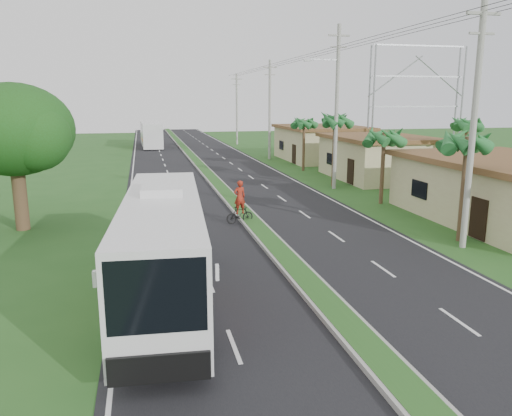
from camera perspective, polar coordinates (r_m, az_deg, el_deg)
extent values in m
plane|color=#26531E|center=(19.51, 5.02, -7.74)|extent=(180.00, 180.00, 0.00)
cube|color=black|center=(38.44, -4.10, 2.26)|extent=(14.00, 160.00, 0.02)
cube|color=gray|center=(38.43, -4.11, 2.39)|extent=(1.20, 160.00, 0.17)
cube|color=#26531E|center=(38.42, -4.11, 2.52)|extent=(0.95, 160.00, 0.02)
cube|color=silver|center=(38.03, -14.13, 1.80)|extent=(0.12, 160.00, 0.01)
cube|color=silver|center=(39.99, 5.43, 2.61)|extent=(0.12, 160.00, 0.01)
cube|color=tan|center=(31.03, 26.85, 1.54)|extent=(8.00, 12.00, 3.20)
cube|color=brown|center=(30.79, 27.16, 4.76)|extent=(8.60, 12.60, 0.32)
cube|color=tan|center=(44.36, 13.70, 5.45)|extent=(7.00, 10.00, 3.35)
cube|color=brown|center=(44.20, 13.82, 7.82)|extent=(7.60, 10.60, 0.32)
cube|color=tan|center=(57.16, 7.45, 7.22)|extent=(8.00, 11.00, 3.50)
cube|color=brown|center=(57.03, 7.50, 9.13)|extent=(8.60, 11.60, 0.32)
cylinder|color=#473321|center=(25.52, 22.60, 1.93)|extent=(0.26, 0.26, 5.00)
cylinder|color=#473321|center=(33.37, 14.25, 4.37)|extent=(0.26, 0.26, 4.60)
cylinder|color=#473321|center=(39.41, 8.89, 6.34)|extent=(0.26, 0.26, 5.40)
cylinder|color=#473321|center=(48.04, 5.47, 7.11)|extent=(0.26, 0.26, 4.80)
cylinder|color=#473321|center=(40.09, 22.74, 5.49)|extent=(0.26, 0.26, 5.20)
cylinder|color=#473321|center=(28.53, -25.39, 1.66)|extent=(0.70, 0.70, 4.00)
ellipsoid|color=#1C4211|center=(28.18, -25.99, 8.07)|extent=(6.00, 6.00, 4.68)
sphere|color=#1C4211|center=(26.98, -23.90, 7.48)|extent=(3.40, 3.40, 3.40)
cylinder|color=gray|center=(24.10, 23.58, 8.49)|extent=(0.28, 0.28, 11.00)
cube|color=gray|center=(24.33, 24.58, 19.58)|extent=(1.60, 0.12, 0.12)
cube|color=gray|center=(24.23, 24.40, 17.71)|extent=(1.20, 0.10, 0.10)
cylinder|color=gray|center=(38.18, 9.19, 11.11)|extent=(0.28, 0.28, 12.00)
cube|color=gray|center=(38.45, 9.47, 18.88)|extent=(1.60, 0.12, 0.12)
cube|color=gray|center=(38.36, 9.42, 17.69)|extent=(1.20, 0.10, 0.10)
cube|color=gray|center=(37.85, 7.62, 16.45)|extent=(2.40, 0.10, 0.10)
cylinder|color=gray|center=(57.24, 1.57, 11.09)|extent=(0.28, 0.28, 11.00)
cube|color=gray|center=(57.33, 1.60, 15.79)|extent=(1.60, 0.12, 0.12)
cube|color=gray|center=(57.29, 1.60, 14.99)|extent=(1.20, 0.10, 0.10)
cylinder|color=gray|center=(76.77, -2.21, 11.19)|extent=(0.28, 0.28, 10.50)
cube|color=gray|center=(76.82, -2.23, 14.51)|extent=(1.60, 0.12, 0.12)
cube|color=gray|center=(76.79, -2.23, 13.91)|extent=(1.20, 0.10, 0.10)
cylinder|color=gray|center=(52.14, 13.24, 11.21)|extent=(0.18, 0.18, 12.00)
cylinder|color=gray|center=(57.21, 22.45, 10.69)|extent=(0.18, 0.18, 12.00)
cylinder|color=gray|center=(53.04, 12.76, 11.24)|extent=(0.18, 0.18, 12.00)
cylinder|color=gray|center=(58.03, 21.88, 10.74)|extent=(0.18, 0.18, 12.00)
cube|color=gray|center=(54.94, 17.79, 10.99)|extent=(10.00, 0.14, 0.14)
cube|color=gray|center=(54.98, 18.00, 14.11)|extent=(10.00, 0.14, 0.14)
cube|color=gray|center=(55.19, 18.22, 17.22)|extent=(10.00, 0.14, 0.14)
cube|color=silver|center=(16.91, -10.54, -4.03)|extent=(3.21, 11.85, 3.08)
cube|color=black|center=(17.30, -10.58, -1.34)|extent=(3.11, 9.52, 1.23)
cube|color=black|center=(11.26, -11.30, -9.82)|extent=(2.20, 0.29, 1.72)
cube|color=red|center=(15.98, -10.55, -7.31)|extent=(2.82, 5.23, 0.54)
cube|color=yellow|center=(17.44, -10.41, -6.48)|extent=(2.68, 3.09, 0.24)
cube|color=silver|center=(17.67, -10.66, 2.25)|extent=(1.52, 2.43, 0.27)
cylinder|color=black|center=(14.05, -15.29, -14.16)|extent=(0.38, 1.03, 1.02)
cylinder|color=black|center=(13.96, -5.98, -13.94)|extent=(0.38, 1.03, 1.02)
cylinder|color=black|center=(20.38, -13.30, -5.65)|extent=(0.38, 1.03, 1.02)
cylinder|color=black|center=(20.32, -7.06, -5.46)|extent=(0.38, 1.03, 1.02)
cube|color=silver|center=(74.37, -11.90, 8.29)|extent=(2.97, 12.28, 3.40)
cube|color=black|center=(74.84, -11.96, 9.09)|extent=(2.94, 9.09, 1.16)
cube|color=#CA4714|center=(73.35, -11.84, 7.73)|extent=(2.85, 5.91, 0.37)
cylinder|color=black|center=(69.40, -12.63, 6.87)|extent=(0.34, 1.03, 1.02)
cylinder|color=black|center=(69.51, -10.69, 6.96)|extent=(0.34, 1.03, 1.02)
cylinder|color=black|center=(78.92, -12.87, 7.48)|extent=(0.34, 1.03, 1.02)
cylinder|color=black|center=(79.02, -11.16, 7.56)|extent=(0.34, 1.03, 1.02)
imported|color=black|center=(27.39, -1.87, -0.81)|extent=(1.63, 0.78, 0.94)
imported|color=maroon|center=(27.18, -1.88, 1.24)|extent=(0.75, 0.58, 1.84)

